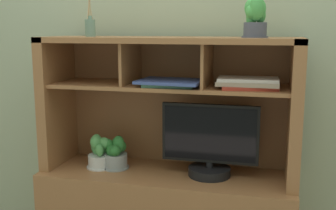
# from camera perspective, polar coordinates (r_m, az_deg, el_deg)

# --- Properties ---
(back_wall) EXTENTS (6.00, 0.02, 2.80)m
(back_wall) POSITION_cam_1_polar(r_m,az_deg,el_deg) (2.54, 1.64, 11.86)
(back_wall) COLOR #99A688
(back_wall) RESTS_ON ground
(media_console) EXTENTS (1.40, 0.54, 1.29)m
(media_console) POSITION_cam_1_polar(r_m,az_deg,el_deg) (2.45, 0.03, -12.10)
(media_console) COLOR #905E38
(media_console) RESTS_ON ground
(tv_monitor) EXTENTS (0.52, 0.23, 0.40)m
(tv_monitor) POSITION_cam_1_polar(r_m,az_deg,el_deg) (2.28, 5.71, -5.52)
(tv_monitor) COLOR black
(tv_monitor) RESTS_ON media_console
(potted_orchid) EXTENTS (0.15, 0.15, 0.19)m
(potted_orchid) POSITION_cam_1_polar(r_m,az_deg,el_deg) (2.43, -7.17, -6.68)
(potted_orchid) COLOR gray
(potted_orchid) RESTS_ON media_console
(potted_fern) EXTENTS (0.15, 0.15, 0.20)m
(potted_fern) POSITION_cam_1_polar(r_m,az_deg,el_deg) (2.46, -9.31, -6.46)
(potted_fern) COLOR silver
(potted_fern) RESTS_ON media_console
(magazine_stack_left) EXTENTS (0.31, 0.23, 0.05)m
(magazine_stack_left) POSITION_cam_1_polar(r_m,az_deg,el_deg) (2.17, 10.88, 2.94)
(magazine_stack_left) COLOR #A13023
(magazine_stack_left) RESTS_ON media_console
(magazine_stack_centre) EXTENTS (0.35, 0.27, 0.03)m
(magazine_stack_centre) POSITION_cam_1_polar(r_m,az_deg,el_deg) (2.22, 0.29, 3.07)
(magazine_stack_centre) COLOR #457861
(magazine_stack_centre) RESTS_ON media_console
(diffuser_bottle) EXTENTS (0.06, 0.06, 0.28)m
(diffuser_bottle) POSITION_cam_1_polar(r_m,az_deg,el_deg) (2.43, -10.56, 10.42)
(diffuser_bottle) COLOR slate
(diffuser_bottle) RESTS_ON media_console
(potted_succulent) EXTENTS (0.13, 0.13, 0.21)m
(potted_succulent) POSITION_cam_1_polar(r_m,az_deg,el_deg) (2.17, 11.78, 11.55)
(potted_succulent) COLOR #434857
(potted_succulent) RESTS_ON media_console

